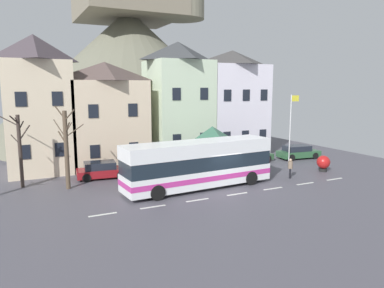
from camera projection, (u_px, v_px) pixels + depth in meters
ground_plane at (227, 190)px, 25.62m from camera, size 40.00×60.00×0.07m
townhouse_00 at (37, 104)px, 30.72m from camera, size 5.13×6.69×11.38m
townhouse_01 at (106, 115)px, 32.79m from camera, size 6.63×5.41×9.28m
townhouse_02 at (178, 101)px, 35.79m from camera, size 5.59×5.53×11.38m
townhouse_03 at (232, 103)px, 38.37m from camera, size 6.47×5.26×10.81m
hilltop_castle at (130, 70)px, 50.04m from camera, size 38.16×38.16×24.29m
transit_bus at (199, 165)px, 25.72m from camera, size 11.18×3.18×3.35m
bus_shelter at (212, 135)px, 30.37m from camera, size 3.60×3.60×3.87m
parked_car_00 at (251, 156)px, 34.69m from camera, size 4.73×2.43×1.29m
parked_car_01 at (102, 170)px, 28.63m from camera, size 4.08×2.19×1.32m
parked_car_02 at (298, 152)px, 36.52m from camera, size 4.33×2.29×1.32m
pedestrian_00 at (236, 165)px, 29.82m from camera, size 0.35×0.30×1.49m
pedestrian_01 at (268, 162)px, 29.78m from camera, size 0.35×0.35×1.68m
pedestrian_02 at (290, 167)px, 28.61m from camera, size 0.36×0.36×1.56m
pedestrian_03 at (266, 160)px, 31.12m from camera, size 0.31×0.31×1.57m
public_bench at (198, 162)px, 32.63m from camera, size 1.74×0.48×0.87m
flagpole at (291, 123)px, 34.53m from camera, size 0.95×0.10×6.38m
harbour_buoy at (323, 163)px, 30.91m from camera, size 1.11×1.11×1.36m
bare_tree_00 at (66, 148)px, 25.31m from camera, size 1.95×1.69×5.85m
bare_tree_02 at (20, 148)px, 25.71m from camera, size 2.08×1.80×5.25m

